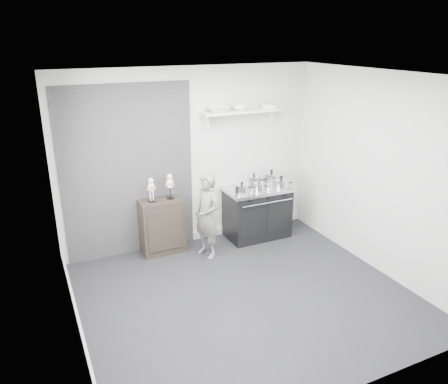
{
  "coord_description": "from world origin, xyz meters",
  "views": [
    {
      "loc": [
        -2.25,
        -4.18,
        3.1
      ],
      "look_at": [
        0.16,
        0.95,
        1.06
      ],
      "focal_mm": 35.0,
      "sensor_mm": 36.0,
      "label": 1
    }
  ],
  "objects": [
    {
      "name": "side_cabinet",
      "position": [
        -0.55,
        1.61,
        0.41
      ],
      "size": [
        0.64,
        0.37,
        0.83
      ],
      "primitive_type": "cube",
      "color": "black",
      "rests_on": "ground"
    },
    {
      "name": "pot_front_right",
      "position": [
        1.33,
        1.32,
        0.9
      ],
      "size": [
        0.33,
        0.24,
        0.17
      ],
      "color": "silver",
      "rests_on": "stove"
    },
    {
      "name": "pot_front_center",
      "position": [
        0.92,
        1.31,
        0.9
      ],
      "size": [
        0.27,
        0.18,
        0.17
      ],
      "color": "silver",
      "rests_on": "stove"
    },
    {
      "name": "ground",
      "position": [
        0.0,
        0.0,
        0.0
      ],
      "size": [
        4.0,
        4.0,
        0.0
      ],
      "primitive_type": "plane",
      "color": "black",
      "rests_on": "ground"
    },
    {
      "name": "bowl_small",
      "position": [
        0.77,
        1.67,
        2.08
      ],
      "size": [
        0.23,
        0.23,
        0.07
      ],
      "primitive_type": "imported",
      "color": "white",
      "rests_on": "wall_shelf"
    },
    {
      "name": "wall_shelf",
      "position": [
        0.8,
        1.68,
        2.01
      ],
      "size": [
        1.3,
        0.26,
        0.24
      ],
      "color": "silver",
      "rests_on": "room_shell"
    },
    {
      "name": "stove",
      "position": [
        1.0,
        1.48,
        0.42
      ],
      "size": [
        1.04,
        0.65,
        0.83
      ],
      "color": "black",
      "rests_on": "ground"
    },
    {
      "name": "bowl_large",
      "position": [
        0.4,
        1.67,
        2.08
      ],
      "size": [
        0.32,
        0.32,
        0.08
      ],
      "primitive_type": "imported",
      "color": "white",
      "rests_on": "wall_shelf"
    },
    {
      "name": "pot_front_left",
      "position": [
        0.65,
        1.36,
        0.91
      ],
      "size": [
        0.33,
        0.24,
        0.18
      ],
      "color": "silver",
      "rests_on": "stove"
    },
    {
      "name": "pot_back_right",
      "position": [
        1.31,
        1.59,
        0.92
      ],
      "size": [
        0.37,
        0.28,
        0.22
      ],
      "color": "silver",
      "rests_on": "stove"
    },
    {
      "name": "plate_stack",
      "position": [
        1.28,
        1.67,
        2.07
      ],
      "size": [
        0.24,
        0.24,
        0.06
      ],
      "primitive_type": "cylinder",
      "color": "white",
      "rests_on": "wall_shelf"
    },
    {
      "name": "skeleton_torso",
      "position": [
        -0.4,
        1.61,
        1.05
      ],
      "size": [
        0.12,
        0.08,
        0.44
      ],
      "primitive_type": null,
      "color": "silver",
      "rests_on": "side_cabinet"
    },
    {
      "name": "pot_back_left",
      "position": [
        0.98,
        1.58,
        0.92
      ],
      "size": [
        0.32,
        0.23,
        0.2
      ],
      "color": "silver",
      "rests_on": "stove"
    },
    {
      "name": "child",
      "position": [
        0.01,
        1.2,
        0.63
      ],
      "size": [
        0.44,
        0.54,
        1.26
      ],
      "primitive_type": "imported",
      "rotation": [
        0.0,
        0.0,
        -1.23
      ],
      "color": "slate",
      "rests_on": "ground"
    },
    {
      "name": "skeleton_full",
      "position": [
        -0.68,
        1.61,
        1.03
      ],
      "size": [
        0.11,
        0.07,
        0.41
      ],
      "primitive_type": null,
      "color": "silver",
      "rests_on": "side_cabinet"
    },
    {
      "name": "room_shell",
      "position": [
        -0.09,
        0.15,
        1.64
      ],
      "size": [
        4.02,
        3.62,
        2.71
      ],
      "color": "beige",
      "rests_on": "ground"
    }
  ]
}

